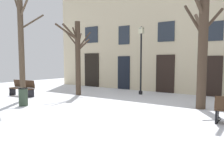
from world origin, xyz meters
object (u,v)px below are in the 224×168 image
at_px(litter_bin, 23,97).
at_px(tree_right_of_center, 202,48).
at_px(streetlamp, 141,53).
at_px(bench_near_center_tree, 22,88).
at_px(tree_center, 22,44).
at_px(tree_left_of_center, 77,55).

bearing_deg(litter_bin, tree_right_of_center, 31.73).
xyz_separation_m(tree_right_of_center, streetlamp, (-4.07, 2.24, -0.05)).
distance_m(tree_right_of_center, litter_bin, 7.84).
bearing_deg(streetlamp, bench_near_center_tree, -137.93).
relative_size(tree_center, litter_bin, 6.95).
xyz_separation_m(tree_left_of_center, tree_center, (-0.75, -3.06, 0.44)).
height_order(streetlamp, litter_bin, streetlamp).
height_order(tree_left_of_center, streetlamp, tree_left_of_center).
relative_size(tree_center, tree_right_of_center, 1.11).
xyz_separation_m(tree_center, litter_bin, (1.23, -0.82, -2.37)).
bearing_deg(litter_bin, tree_center, 146.26).
relative_size(tree_left_of_center, tree_right_of_center, 0.85).
relative_size(tree_left_of_center, tree_center, 0.77).
distance_m(streetlamp, litter_bin, 6.95).
bearing_deg(tree_left_of_center, streetlamp, 39.53).
bearing_deg(streetlamp, tree_left_of_center, -140.47).
bearing_deg(tree_center, streetlamp, 56.46).
xyz_separation_m(streetlamp, litter_bin, (-2.35, -6.22, -2.02)).
distance_m(tree_left_of_center, litter_bin, 4.36).
height_order(tree_right_of_center, streetlamp, tree_right_of_center).
height_order(tree_center, tree_right_of_center, tree_center).
relative_size(streetlamp, litter_bin, 5.04).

